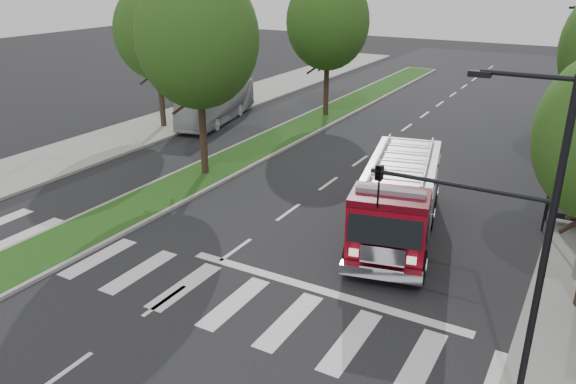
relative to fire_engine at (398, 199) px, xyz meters
name	(u,v)px	position (x,y,z in m)	size (l,w,h in m)	color
ground	(236,250)	(-4.77, -4.27, -1.49)	(140.00, 140.00, 0.00)	black
sidewalk_left	(137,133)	(-19.27, 5.73, -1.41)	(5.00, 80.00, 0.15)	gray
median	(313,122)	(-10.77, 13.73, -1.41)	(3.00, 50.00, 0.15)	gray
tree_median_near	(198,38)	(-10.77, 1.73, 5.33)	(5.80, 5.80, 10.16)	black
tree_median_far	(328,22)	(-10.77, 15.73, 5.00)	(5.60, 5.60, 9.72)	black
tree_left_mid	(156,32)	(-18.77, 7.73, 4.68)	(5.20, 5.20, 9.16)	black
streetlight_right_near	(504,226)	(4.84, -7.77, 3.18)	(4.08, 0.22, 8.00)	black
fire_engine	(398,199)	(0.00, 0.00, 0.00)	(4.51, 9.30, 3.10)	#55040D
city_bus	(217,103)	(-16.77, 11.00, -0.23)	(2.11, 9.02, 2.51)	#B0B1B5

